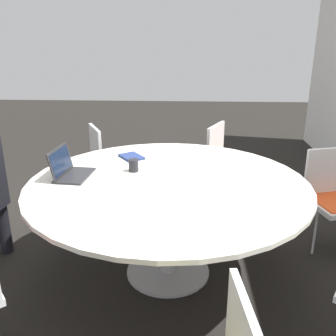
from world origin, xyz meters
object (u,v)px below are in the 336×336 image
chair_4 (335,193)px  laptop (69,169)px  spiral_notebook (131,157)px  chair_6 (109,158)px  chair_5 (226,158)px  coffee_cup (134,165)px

chair_4 → laptop: laptop is taller
spiral_notebook → chair_6: bearing=-153.8°
chair_4 → chair_5: bearing=-62.5°
chair_6 → laptop: laptop is taller
laptop → chair_4: bearing=-75.0°
laptop → chair_5: bearing=-40.7°
chair_4 → spiral_notebook: bearing=-18.0°
chair_6 → coffee_cup: (1.05, 0.42, 0.29)m
chair_6 → chair_5: bearing=66.8°
coffee_cup → chair_4: bearing=98.3°
chair_4 → laptop: bearing=-5.0°
laptop → coffee_cup: bearing=-69.0°
chair_5 → laptop: bearing=-20.3°
chair_4 → coffee_cup: bearing=-6.7°
chair_4 → spiral_notebook: chair_4 is taller
chair_5 → coffee_cup: (1.12, -0.82, 0.29)m
spiral_notebook → coffee_cup: (0.33, 0.06, 0.04)m
chair_5 → laptop: (1.25, -1.28, 0.30)m
coffee_cup → chair_5: bearing=143.7°
coffee_cup → chair_6: bearing=-158.2°
chair_4 → chair_5: (-0.88, -0.80, 0.00)m
coffee_cup → spiral_notebook: bearing=-169.0°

